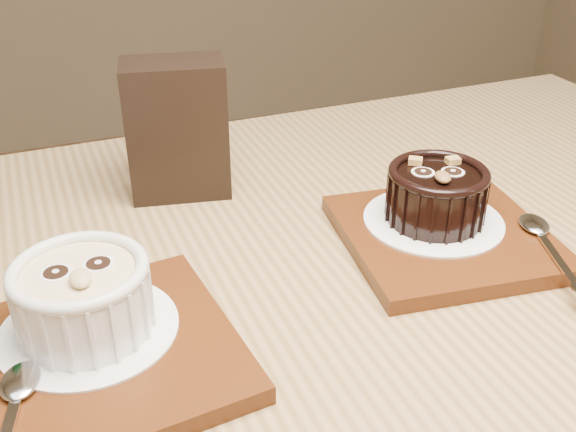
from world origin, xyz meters
name	(u,v)px	position (x,y,z in m)	size (l,w,h in m)	color
table	(302,388)	(-0.21, 0.27, 0.66)	(1.21, 0.81, 0.75)	olive
tray_left	(106,356)	(-0.36, 0.25, 0.76)	(0.18, 0.18, 0.01)	#53260D
doily_left	(89,329)	(-0.37, 0.28, 0.77)	(0.13, 0.13, 0.00)	white
ramekin_white	(83,295)	(-0.37, 0.28, 0.80)	(0.10, 0.10, 0.06)	white
spoon_left	(9,421)	(-0.43, 0.20, 0.77)	(0.03, 0.13, 0.01)	white
tray_right	(444,236)	(-0.05, 0.31, 0.76)	(0.18, 0.18, 0.01)	#53260D
doily_right	(433,220)	(-0.05, 0.32, 0.77)	(0.13, 0.13, 0.00)	white
ramekin_dark	(437,192)	(-0.05, 0.32, 0.80)	(0.09, 0.09, 0.05)	black
spoon_right	(548,244)	(0.02, 0.25, 0.77)	(0.03, 0.13, 0.01)	white
condiment_stand	(177,129)	(-0.25, 0.50, 0.82)	(0.10, 0.06, 0.14)	black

